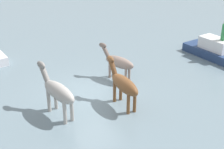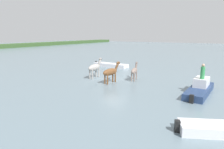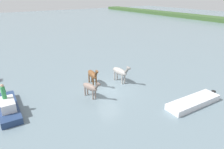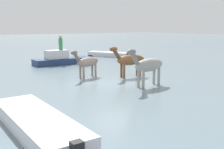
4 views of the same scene
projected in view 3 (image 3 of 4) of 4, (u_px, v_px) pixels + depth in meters
name	position (u px, v px, depth m)	size (l,w,h in m)	color
ground_plane	(107.00, 89.00, 19.49)	(180.61, 180.61, 0.00)	slate
horse_gray_outer	(90.00, 87.00, 17.66)	(2.27, 0.91, 1.76)	gray
horse_rear_stallion	(120.00, 72.00, 20.62)	(2.66, 0.75, 2.06)	#9E9993
horse_lead	(93.00, 75.00, 20.07)	(2.53, 0.84, 1.96)	brown
boat_dinghy_port	(8.00, 107.00, 15.81)	(5.30, 1.60, 1.35)	navy
boat_launch_far	(193.00, 103.00, 16.76)	(1.63, 5.37, 0.75)	silver
person_boatman_standing	(3.00, 92.00, 15.17)	(0.32, 0.32, 1.19)	#338C4C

